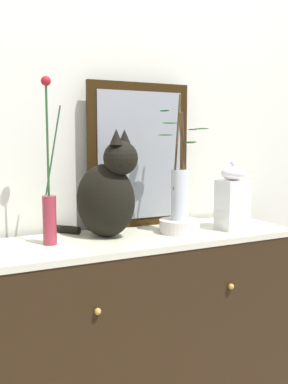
% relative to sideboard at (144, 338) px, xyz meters
% --- Properties ---
extents(wall_back, '(4.40, 0.08, 2.60)m').
position_rel_sideboard_xyz_m(wall_back, '(0.00, 0.28, 0.85)').
color(wall_back, silver).
rests_on(wall_back, ground_plane).
extents(sideboard, '(1.30, 0.43, 0.89)m').
position_rel_sideboard_xyz_m(sideboard, '(0.00, 0.00, 0.00)').
color(sideboard, black).
rests_on(sideboard, ground_plane).
extents(mirror_leaning, '(0.48, 0.03, 0.64)m').
position_rel_sideboard_xyz_m(mirror_leaning, '(0.07, 0.19, 0.77)').
color(mirror_leaning, black).
rests_on(mirror_leaning, sideboard).
extents(cat_sitting, '(0.35, 0.38, 0.43)m').
position_rel_sideboard_xyz_m(cat_sitting, '(-0.14, 0.04, 0.63)').
color(cat_sitting, black).
rests_on(cat_sitting, sideboard).
extents(vase_slim_green, '(0.08, 0.05, 0.62)m').
position_rel_sideboard_xyz_m(vase_slim_green, '(-0.39, 0.02, 0.60)').
color(vase_slim_green, maroon).
rests_on(vase_slim_green, sideboard).
extents(bowl_porcelain, '(0.17, 0.17, 0.06)m').
position_rel_sideboard_xyz_m(bowl_porcelain, '(0.16, -0.02, 0.47)').
color(bowl_porcelain, silver).
rests_on(bowl_porcelain, sideboard).
extents(vase_glass_clear, '(0.17, 0.18, 0.52)m').
position_rel_sideboard_xyz_m(vase_glass_clear, '(0.16, -0.02, 0.64)').
color(vase_glass_clear, silver).
rests_on(vase_glass_clear, bowl_porcelain).
extents(jar_lidded_porcelain, '(0.11, 0.11, 0.30)m').
position_rel_sideboard_xyz_m(jar_lidded_porcelain, '(0.40, -0.06, 0.58)').
color(jar_lidded_porcelain, white).
rests_on(jar_lidded_porcelain, sideboard).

